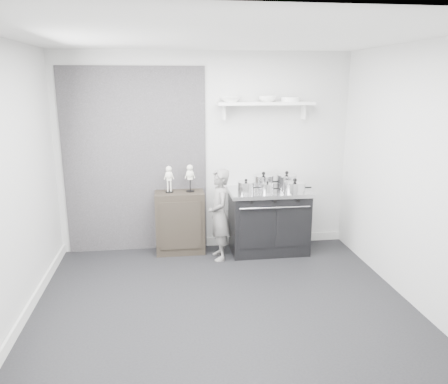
# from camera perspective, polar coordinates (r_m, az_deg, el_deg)

# --- Properties ---
(ground) EXTENTS (4.00, 4.00, 0.00)m
(ground) POSITION_cam_1_polar(r_m,az_deg,el_deg) (4.76, -0.14, -14.73)
(ground) COLOR black
(ground) RESTS_ON ground
(room_shell) EXTENTS (4.02, 3.62, 2.71)m
(room_shell) POSITION_cam_1_polar(r_m,az_deg,el_deg) (4.35, -1.58, 5.43)
(room_shell) COLOR beige
(room_shell) RESTS_ON ground
(wall_shelf) EXTENTS (1.30, 0.26, 0.24)m
(wall_shelf) POSITION_cam_1_polar(r_m,az_deg,el_deg) (5.96, 5.44, 11.35)
(wall_shelf) COLOR white
(wall_shelf) RESTS_ON room_shell
(stove) EXTENTS (1.10, 0.68, 0.88)m
(stove) POSITION_cam_1_polar(r_m,az_deg,el_deg) (6.06, 5.84, -3.70)
(stove) COLOR black
(stove) RESTS_ON ground
(side_cabinet) EXTENTS (0.66, 0.38, 0.86)m
(side_cabinet) POSITION_cam_1_polar(r_m,az_deg,el_deg) (6.04, -5.77, -3.93)
(side_cabinet) COLOR black
(side_cabinet) RESTS_ON ground
(child) EXTENTS (0.32, 0.46, 1.22)m
(child) POSITION_cam_1_polar(r_m,az_deg,el_deg) (5.72, -0.60, -2.99)
(child) COLOR slate
(child) RESTS_ON ground
(pot_front_left) EXTENTS (0.31, 0.22, 0.19)m
(pot_front_left) POSITION_cam_1_polar(r_m,az_deg,el_deg) (5.74, 2.89, 0.63)
(pot_front_left) COLOR silver
(pot_front_left) RESTS_ON stove
(pot_back_left) EXTENTS (0.37, 0.28, 0.23)m
(pot_back_left) POSITION_cam_1_polar(r_m,az_deg,el_deg) (6.03, 5.17, 1.39)
(pot_back_left) COLOR silver
(pot_back_left) RESTS_ON stove
(pot_back_right) EXTENTS (0.37, 0.28, 0.23)m
(pot_back_right) POSITION_cam_1_polar(r_m,az_deg,el_deg) (6.09, 8.17, 1.45)
(pot_back_right) COLOR silver
(pot_back_right) RESTS_ON stove
(pot_front_right) EXTENTS (0.37, 0.28, 0.20)m
(pot_front_right) POSITION_cam_1_polar(r_m,az_deg,el_deg) (5.81, 9.22, 0.62)
(pot_front_right) COLOR silver
(pot_front_right) RESTS_ON stove
(pot_front_center) EXTENTS (0.25, 0.16, 0.16)m
(pot_front_center) POSITION_cam_1_polar(r_m,az_deg,el_deg) (5.74, 5.71, 0.49)
(pot_front_center) COLOR silver
(pot_front_center) RESTS_ON stove
(skeleton_full) EXTENTS (0.12, 0.07, 0.41)m
(skeleton_full) POSITION_cam_1_polar(r_m,az_deg,el_deg) (5.87, -7.20, 1.93)
(skeleton_full) COLOR silver
(skeleton_full) RESTS_ON side_cabinet
(skeleton_torso) EXTENTS (0.12, 0.08, 0.43)m
(skeleton_torso) POSITION_cam_1_polar(r_m,az_deg,el_deg) (5.87, -4.47, 2.08)
(skeleton_torso) COLOR silver
(skeleton_torso) RESTS_ON side_cabinet
(bowl_large) EXTENTS (0.28, 0.28, 0.07)m
(bowl_large) POSITION_cam_1_polar(r_m,az_deg,el_deg) (5.86, 0.85, 12.01)
(bowl_large) COLOR white
(bowl_large) RESTS_ON wall_shelf
(bowl_small) EXTENTS (0.25, 0.25, 0.08)m
(bowl_small) POSITION_cam_1_polar(r_m,az_deg,el_deg) (5.96, 5.72, 12.02)
(bowl_small) COLOR white
(bowl_small) RESTS_ON wall_shelf
(plate_stack) EXTENTS (0.26, 0.26, 0.06)m
(plate_stack) POSITION_cam_1_polar(r_m,az_deg,el_deg) (6.04, 8.65, 11.88)
(plate_stack) COLOR white
(plate_stack) RESTS_ON wall_shelf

